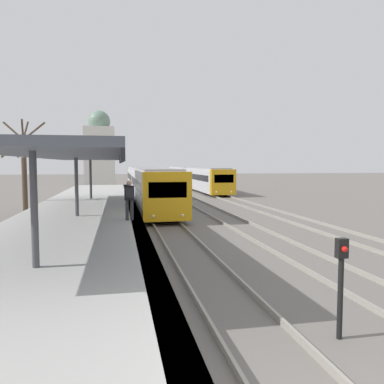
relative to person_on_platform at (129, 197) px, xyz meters
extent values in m
cube|color=#4C515B|center=(-2.29, 1.78, 1.75)|extent=(4.00, 21.55, 0.20)
cube|color=black|center=(-0.33, 1.78, 1.53)|extent=(0.08, 21.55, 0.24)
cylinder|color=#47474C|center=(-2.29, -6.84, 0.33)|extent=(0.16, 0.16, 2.64)
cylinder|color=#47474C|center=(-2.29, 1.78, 0.33)|extent=(0.16, 0.16, 2.64)
cylinder|color=#47474C|center=(-2.29, 10.40, 0.33)|extent=(0.16, 0.16, 2.64)
cylinder|color=#2D2D33|center=(-0.10, 0.04, -0.56)|extent=(0.14, 0.14, 0.85)
cylinder|color=#2D2D33|center=(0.10, 0.04, -0.56)|extent=(0.14, 0.14, 0.85)
cube|color=black|center=(0.00, 0.04, 0.16)|extent=(0.40, 0.22, 0.60)
sphere|color=tan|center=(0.00, 0.04, 0.57)|extent=(0.22, 0.22, 0.22)
cube|color=#232328|center=(0.00, -0.16, 0.18)|extent=(0.30, 0.18, 0.40)
cube|color=gold|center=(2.03, 3.51, -0.31)|extent=(2.53, 0.70, 2.55)
cube|color=black|center=(2.03, 3.18, 0.05)|extent=(1.97, 0.04, 0.82)
sphere|color=#EFEACC|center=(1.27, 3.17, -1.28)|extent=(0.16, 0.16, 0.16)
sphere|color=#EFEACC|center=(2.78, 3.17, -1.28)|extent=(0.16, 0.16, 0.16)
cube|color=silver|center=(2.03, 11.84, -0.31)|extent=(2.53, 15.96, 2.55)
cube|color=gray|center=(2.03, 11.84, 1.02)|extent=(2.23, 15.64, 0.12)
cube|color=black|center=(2.03, 11.84, -0.03)|extent=(2.55, 14.68, 0.66)
cylinder|color=black|center=(0.95, 6.66, -1.50)|extent=(0.12, 0.70, 0.70)
cylinder|color=black|center=(3.10, 6.66, -1.50)|extent=(0.12, 0.70, 0.70)
cylinder|color=black|center=(0.95, 17.03, -1.50)|extent=(0.12, 0.70, 0.70)
cylinder|color=black|center=(3.10, 17.03, -1.50)|extent=(0.12, 0.70, 0.70)
cube|color=silver|center=(2.03, 28.15, -0.31)|extent=(2.53, 15.96, 2.55)
cube|color=gray|center=(2.03, 28.15, 1.02)|extent=(2.23, 15.64, 0.12)
cube|color=black|center=(2.03, 28.15, -0.03)|extent=(2.55, 14.68, 0.66)
cylinder|color=black|center=(0.95, 22.96, -1.50)|extent=(0.12, 0.70, 0.70)
cylinder|color=black|center=(3.10, 22.96, -1.50)|extent=(0.12, 0.70, 0.70)
cylinder|color=black|center=(0.95, 33.34, -1.50)|extent=(0.12, 0.70, 0.70)
cylinder|color=black|center=(3.10, 33.34, -1.50)|extent=(0.12, 0.70, 0.70)
cube|color=gold|center=(9.41, 18.94, -0.36)|extent=(2.44, 0.70, 2.44)
cube|color=black|center=(9.41, 18.61, -0.02)|extent=(1.91, 0.04, 0.78)
sphere|color=#EFEACC|center=(8.68, 18.60, -1.28)|extent=(0.16, 0.16, 0.16)
sphere|color=#EFEACC|center=(10.14, 18.60, -1.28)|extent=(0.16, 0.16, 0.16)
cube|color=silver|center=(9.41, 26.67, -0.36)|extent=(2.44, 14.77, 2.44)
cube|color=gray|center=(9.41, 26.67, 0.92)|extent=(2.15, 14.48, 0.12)
cube|color=black|center=(9.41, 26.67, -0.09)|extent=(2.46, 13.59, 0.64)
cylinder|color=black|center=(8.37, 21.87, -1.50)|extent=(0.12, 0.70, 0.70)
cylinder|color=black|center=(10.45, 21.87, -1.50)|extent=(0.12, 0.70, 0.70)
cylinder|color=black|center=(8.37, 31.48, -1.50)|extent=(0.12, 0.70, 0.70)
cylinder|color=black|center=(10.45, 31.48, -1.50)|extent=(0.12, 0.70, 0.70)
cube|color=silver|center=(9.41, 41.80, -0.36)|extent=(2.44, 14.77, 2.44)
cube|color=gray|center=(9.41, 41.80, 0.92)|extent=(2.15, 14.48, 0.12)
cube|color=black|center=(9.41, 41.80, -0.09)|extent=(2.46, 13.59, 0.64)
cylinder|color=black|center=(8.37, 37.00, -1.50)|extent=(0.12, 0.70, 0.70)
cylinder|color=black|center=(10.45, 37.00, -1.50)|extent=(0.12, 0.70, 0.70)
cylinder|color=black|center=(8.37, 46.60, -1.50)|extent=(0.12, 0.70, 0.70)
cylinder|color=black|center=(10.45, 46.60, -1.50)|extent=(0.12, 0.70, 0.70)
cylinder|color=black|center=(3.53, -9.70, -1.10)|extent=(0.10, 0.10, 1.51)
cube|color=black|center=(3.53, -9.70, -0.16)|extent=(0.20, 0.14, 0.36)
sphere|color=red|center=(3.53, -9.79, -0.16)|extent=(0.11, 0.11, 0.11)
cube|color=silver|center=(-2.94, 37.09, 2.25)|extent=(4.00, 4.00, 8.22)
sphere|color=slate|center=(-2.94, 37.09, 7.17)|extent=(2.92, 2.92, 2.92)
cylinder|color=#4C3D2D|center=(-6.35, 9.82, -0.03)|extent=(0.32, 0.32, 3.65)
cylinder|color=#4C3D2D|center=(-6.35, 9.82, 2.95)|extent=(0.42, 1.72, 2.39)
cylinder|color=#4C3D2D|center=(-6.35, 9.82, 2.91)|extent=(2.75, 0.12, 2.33)
cylinder|color=#4C3D2D|center=(-6.35, 9.82, 2.95)|extent=(0.42, 1.72, 2.39)
cylinder|color=#4C3D2D|center=(-6.35, 9.82, 2.91)|extent=(2.62, 1.05, 2.33)
camera|label=1|loc=(-0.41, -15.73, 1.36)|focal=35.00mm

